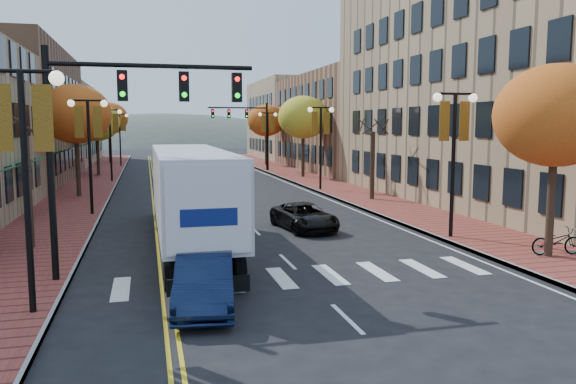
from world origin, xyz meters
TOP-DOWN VIEW (x-y plane):
  - ground at (0.00, 0.00)m, footprint 200.00×200.00m
  - sidewalk_left at (-9.00, 32.50)m, footprint 4.00×85.00m
  - sidewalk_right at (9.00, 32.50)m, footprint 4.00×85.00m
  - building_left_far at (-17.00, 61.00)m, footprint 12.00×26.00m
  - building_right_near at (18.50, 16.00)m, footprint 15.00×28.00m
  - building_right_mid at (18.50, 42.00)m, footprint 15.00×24.00m
  - building_right_far at (18.50, 64.00)m, footprint 15.00×20.00m
  - tree_left_a at (-9.00, 8.00)m, footprint 0.28×0.28m
  - tree_left_b at (-9.00, 24.00)m, footprint 4.48×4.48m
  - tree_left_c at (-9.00, 40.00)m, footprint 4.16×4.16m
  - tree_left_d at (-9.00, 58.00)m, footprint 4.61×4.61m
  - tree_right_a at (9.00, 2.00)m, footprint 4.16×4.16m
  - tree_right_b at (9.00, 18.00)m, footprint 0.28×0.28m
  - tree_right_c at (9.00, 34.00)m, footprint 4.48×4.48m
  - tree_right_d at (9.00, 50.00)m, footprint 4.35×4.35m
  - lamp_left_a at (-7.50, 0.00)m, footprint 1.96×0.36m
  - lamp_left_b at (-7.50, 16.00)m, footprint 1.96×0.36m
  - lamp_left_c at (-7.50, 34.00)m, footprint 1.96×0.36m
  - lamp_left_d at (-7.50, 52.00)m, footprint 1.96×0.36m
  - lamp_right_a at (7.50, 6.00)m, footprint 1.96×0.36m
  - lamp_right_b at (7.50, 24.00)m, footprint 1.96×0.36m
  - lamp_right_c at (7.50, 42.00)m, footprint 1.96×0.36m
  - traffic_mast_near at (-5.48, 3.00)m, footprint 6.10×0.35m
  - traffic_mast_far at (5.48, 42.00)m, footprint 6.10×0.34m
  - semi_truck at (-3.12, 7.74)m, footprint 2.52×15.32m
  - navy_sedan at (-3.30, -0.27)m, footprint 1.97×4.33m
  - black_suv at (2.23, 9.71)m, footprint 2.55×4.57m
  - car_far_white at (-2.02, 50.06)m, footprint 1.92×4.77m
  - car_far_silver at (0.50, 59.07)m, footprint 2.14×4.92m
  - car_far_oncoming at (2.95, 69.38)m, footprint 1.86×4.90m
  - bicycle at (9.41, 2.10)m, footprint 1.94×0.88m

SIDE VIEW (x-z plane):
  - ground at x=0.00m, z-range 0.00..0.00m
  - sidewalk_left at x=-9.00m, z-range 0.00..0.15m
  - sidewalk_right at x=9.00m, z-range 0.00..0.15m
  - black_suv at x=2.23m, z-range 0.00..1.21m
  - bicycle at x=9.41m, z-range 0.15..1.13m
  - navy_sedan at x=-3.30m, z-range 0.00..1.38m
  - car_far_silver at x=0.50m, z-range 0.00..1.41m
  - car_far_oncoming at x=2.95m, z-range 0.00..1.60m
  - car_far_white at x=-2.02m, z-range 0.00..1.62m
  - semi_truck at x=-3.12m, z-range 0.32..4.15m
  - tree_left_a at x=-9.00m, z-range 0.15..4.35m
  - tree_right_b at x=9.00m, z-range 0.15..4.35m
  - lamp_left_a at x=-7.50m, z-range 1.27..7.32m
  - lamp_left_b at x=-7.50m, z-range 1.27..7.32m
  - lamp_left_c at x=-7.50m, z-range 1.27..7.32m
  - lamp_left_d at x=-7.50m, z-range 1.27..7.32m
  - lamp_right_a at x=7.50m, z-range 1.27..7.32m
  - lamp_right_b at x=7.50m, z-range 1.27..7.32m
  - lamp_right_c at x=7.50m, z-range 1.27..7.32m
  - building_left_far at x=-17.00m, z-range 0.00..9.50m
  - traffic_mast_near at x=-5.48m, z-range 1.42..8.42m
  - traffic_mast_far at x=5.48m, z-range 1.42..8.42m
  - building_right_mid at x=18.50m, z-range 0.00..10.00m
  - tree_left_c at x=-9.00m, z-range 1.71..8.40m
  - tree_right_a at x=9.00m, z-range 1.71..8.40m
  - tree_right_d at x=9.00m, z-range 1.79..8.79m
  - tree_left_b at x=-9.00m, z-range 1.84..9.05m
  - tree_right_c at x=9.00m, z-range 1.84..9.05m
  - building_right_far at x=18.50m, z-range 0.00..11.00m
  - tree_left_d at x=-9.00m, z-range 1.89..9.31m
  - building_right_near at x=18.50m, z-range 0.00..15.00m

